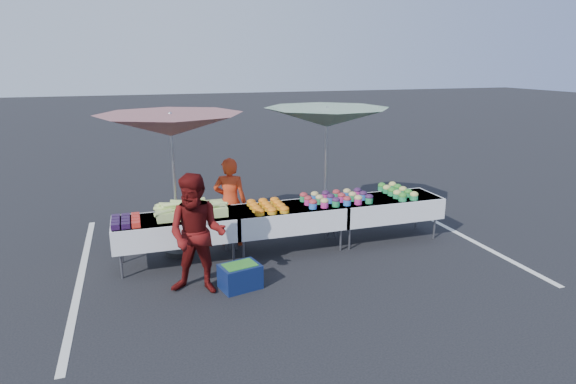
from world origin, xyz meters
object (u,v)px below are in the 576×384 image
object	(u,v)px
table_right	(386,207)
storage_bin	(240,276)
table_center	(288,217)
customer	(197,235)
umbrella_left	(171,126)
table_left	(176,228)
vendor	(230,202)
umbrella_right	(327,118)

from	to	relation	value
table_right	storage_bin	size ratio (longest dim) A/B	3.08
table_center	customer	distance (m)	1.94
customer	umbrella_left	bearing A→B (deg)	118.87
table_center	storage_bin	world-z (taller)	table_center
table_right	storage_bin	bearing A→B (deg)	-158.73
table_center	customer	size ratio (longest dim) A/B	1.13
table_left	umbrella_left	bearing A→B (deg)	82.71
vendor	storage_bin	distance (m)	1.77
table_right	umbrella_left	world-z (taller)	umbrella_left
umbrella_left	storage_bin	xyz separation A→B (m)	(0.69, -1.51, -1.91)
umbrella_right	storage_bin	xyz separation A→B (m)	(-2.04, -1.91, -1.88)
vendor	customer	xyz separation A→B (m)	(-0.77, -1.60, 0.07)
customer	umbrella_right	xyz separation A→B (m)	(2.59, 1.85, 1.24)
umbrella_left	storage_bin	bearing A→B (deg)	-65.46
table_center	vendor	world-z (taller)	vendor
table_left	storage_bin	size ratio (longest dim) A/B	3.08
table_left	umbrella_left	world-z (taller)	umbrella_left
table_right	vendor	size ratio (longest dim) A/B	1.23
vendor	customer	distance (m)	1.78
vendor	table_right	bearing A→B (deg)	-171.23
table_right	storage_bin	world-z (taller)	table_right
table_center	vendor	distance (m)	1.02
table_left	table_right	xyz separation A→B (m)	(3.60, 0.00, 0.00)
table_center	vendor	bearing A→B (deg)	146.87
table_right	umbrella_right	world-z (taller)	umbrella_right
table_left	table_center	world-z (taller)	same
table_right	umbrella_right	bearing A→B (deg)	135.65
table_right	vendor	bearing A→B (deg)	168.24
table_center	storage_bin	bearing A→B (deg)	-133.57
table_left	customer	distance (m)	1.10
table_center	table_right	distance (m)	1.80
vendor	customer	world-z (taller)	customer
customer	umbrella_right	size ratio (longest dim) A/B	0.61
table_center	umbrella_right	size ratio (longest dim) A/B	0.69
umbrella_left	vendor	bearing A→B (deg)	9.40
umbrella_left	umbrella_right	size ratio (longest dim) A/B	0.86
table_center	umbrella_left	xyz separation A→B (m)	(-1.75, 0.40, 1.50)
table_right	customer	distance (m)	3.58
umbrella_right	table_center	bearing A→B (deg)	-140.82
table_left	umbrella_right	bearing A→B (deg)	16.04
table_left	vendor	world-z (taller)	vendor
vendor	umbrella_right	world-z (taller)	umbrella_right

